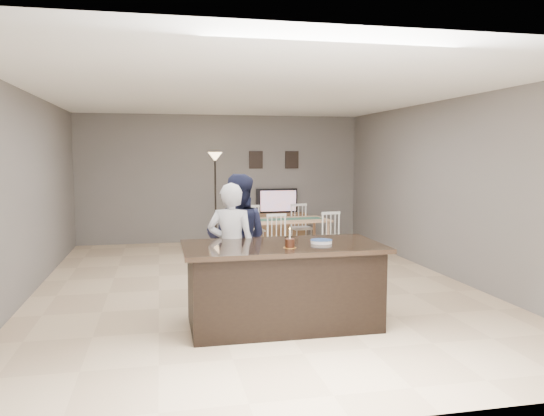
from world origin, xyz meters
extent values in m
plane|color=#CEAD84|center=(0.00, 0.00, 0.00)|extent=(8.00, 8.00, 0.00)
plane|color=slate|center=(0.00, 4.00, 1.35)|extent=(6.00, 0.00, 6.00)
plane|color=slate|center=(0.00, -4.00, 1.35)|extent=(6.00, 0.00, 6.00)
plane|color=slate|center=(-3.00, 0.00, 1.35)|extent=(0.00, 8.00, 8.00)
plane|color=slate|center=(3.00, 0.00, 1.35)|extent=(0.00, 8.00, 8.00)
plane|color=white|center=(0.00, 0.00, 2.70)|extent=(8.00, 8.00, 0.00)
cube|color=black|center=(0.00, -1.80, 0.42)|extent=(2.00, 1.00, 0.85)
cube|color=black|center=(0.00, -1.80, 0.88)|extent=(2.15, 1.10, 0.05)
cube|color=brown|center=(1.20, 3.77, 0.30)|extent=(1.20, 0.40, 0.60)
imported|color=black|center=(1.20, 3.84, 0.86)|extent=(0.91, 0.12, 0.53)
plane|color=orange|center=(1.20, 3.76, 0.87)|extent=(0.78, 0.00, 0.78)
cube|color=black|center=(0.75, 3.98, 1.75)|extent=(0.30, 0.02, 0.38)
cube|color=black|center=(1.55, 3.98, 1.75)|extent=(0.30, 0.02, 0.38)
imported|color=silver|center=(-0.49, -1.25, 0.77)|extent=(0.66, 0.54, 1.55)
imported|color=#161931|center=(-0.36, -0.88, 0.82)|extent=(0.96, 0.85, 1.63)
cylinder|color=gold|center=(0.02, -2.03, 0.90)|extent=(0.14, 0.14, 0.00)
cylinder|color=#34160E|center=(0.02, -2.03, 0.95)|extent=(0.10, 0.10, 0.09)
cylinder|color=white|center=(0.02, -2.03, 1.04)|extent=(0.02, 0.02, 0.10)
sphere|color=#FFBF4C|center=(0.02, -2.03, 1.10)|extent=(0.02, 0.02, 0.02)
cylinder|color=white|center=(0.43, -1.82, 0.91)|extent=(0.23, 0.23, 0.01)
cylinder|color=white|center=(0.43, -1.82, 0.92)|extent=(0.23, 0.23, 0.01)
cylinder|color=white|center=(0.43, -1.82, 0.93)|extent=(0.23, 0.23, 0.01)
cylinder|color=#2E4F8F|center=(0.43, -1.82, 0.94)|extent=(0.24, 0.24, 0.00)
cube|color=tan|center=(1.02, 2.11, 0.66)|extent=(1.52, 0.95, 0.04)
cylinder|color=tan|center=(0.41, 1.71, 0.32)|extent=(0.05, 0.05, 0.64)
cylinder|color=tan|center=(1.64, 2.51, 0.32)|extent=(0.05, 0.05, 0.64)
cube|color=#386552|center=(1.02, 2.11, 0.68)|extent=(1.29, 0.44, 0.01)
cube|color=silver|center=(0.59, 1.43, 0.41)|extent=(0.41, 0.40, 0.04)
cylinder|color=silver|center=(0.45, 1.27, 0.19)|extent=(0.03, 0.03, 0.39)
cylinder|color=silver|center=(0.73, 1.59, 0.19)|extent=(0.03, 0.03, 0.39)
cube|color=silver|center=(0.61, 1.27, 0.86)|extent=(0.34, 0.06, 0.05)
cube|color=silver|center=(1.58, 1.53, 0.41)|extent=(0.41, 0.40, 0.04)
cylinder|color=silver|center=(1.44, 1.37, 0.19)|extent=(0.03, 0.03, 0.39)
cylinder|color=silver|center=(1.72, 1.69, 0.19)|extent=(0.03, 0.03, 0.39)
cube|color=silver|center=(1.60, 1.37, 0.86)|extent=(0.34, 0.06, 0.05)
cube|color=silver|center=(0.47, 2.69, 0.41)|extent=(0.41, 0.40, 0.04)
cylinder|color=silver|center=(0.61, 2.85, 0.19)|extent=(0.03, 0.03, 0.39)
cylinder|color=silver|center=(0.33, 2.53, 0.19)|extent=(0.03, 0.03, 0.39)
cube|color=silver|center=(0.45, 2.85, 0.86)|extent=(0.34, 0.06, 0.05)
cube|color=silver|center=(1.45, 2.79, 0.41)|extent=(0.41, 0.40, 0.04)
cylinder|color=silver|center=(1.59, 2.95, 0.19)|extent=(0.03, 0.03, 0.39)
cylinder|color=silver|center=(1.32, 2.63, 0.19)|extent=(0.03, 0.03, 0.39)
cube|color=silver|center=(1.44, 2.95, 0.86)|extent=(0.34, 0.06, 0.05)
cylinder|color=black|center=(-0.20, 3.30, 0.02)|extent=(0.29, 0.29, 0.03)
cylinder|color=black|center=(-0.20, 3.30, 0.90)|extent=(0.04, 0.04, 1.76)
cone|color=#FFD08C|center=(-0.20, 3.30, 1.82)|extent=(0.29, 0.29, 0.18)
camera|label=1|loc=(-1.29, -7.32, 1.87)|focal=35.00mm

